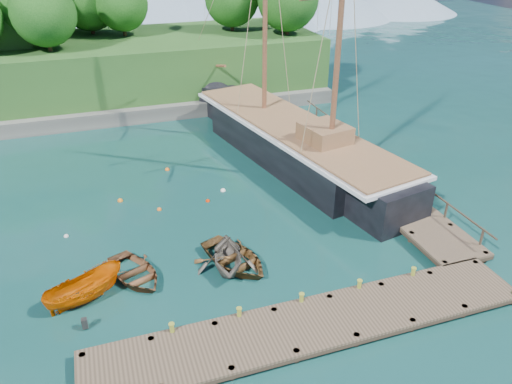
% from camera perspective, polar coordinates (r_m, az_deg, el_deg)
% --- Properties ---
extents(ground, '(160.00, 160.00, 0.00)m').
position_cam_1_polar(ground, '(27.24, -3.06, -7.54)').
color(ground, '#113932').
rests_on(ground, ground).
extents(dock_near, '(20.00, 3.20, 1.10)m').
position_cam_1_polar(dock_near, '(22.82, 6.63, -14.78)').
color(dock_near, '#443527').
rests_on(dock_near, ground).
extents(dock_east, '(3.20, 24.00, 1.10)m').
position_cam_1_polar(dock_east, '(36.59, 11.34, 2.73)').
color(dock_east, '#443527').
rests_on(dock_east, ground).
extents(bollard_0, '(0.26, 0.26, 0.45)m').
position_cam_1_polar(bollard_0, '(22.82, -9.43, -16.53)').
color(bollard_0, olive).
rests_on(bollard_0, ground).
extents(bollard_1, '(0.26, 0.26, 0.45)m').
position_cam_1_polar(bollard_1, '(23.24, -1.90, -15.04)').
color(bollard_1, olive).
rests_on(bollard_1, ground).
extents(bollard_2, '(0.26, 0.26, 0.45)m').
position_cam_1_polar(bollard_2, '(24.03, 5.14, -13.40)').
color(bollard_2, olive).
rests_on(bollard_2, ground).
extents(bollard_3, '(0.26, 0.26, 0.45)m').
position_cam_1_polar(bollard_3, '(25.16, 11.56, -11.71)').
color(bollard_3, olive).
rests_on(bollard_3, ground).
extents(bollard_4, '(0.26, 0.26, 0.45)m').
position_cam_1_polar(bollard_4, '(26.58, 17.28, -10.07)').
color(bollard_4, olive).
rests_on(bollard_4, ground).
extents(rowboat_0, '(4.13, 4.76, 0.82)m').
position_cam_1_polar(rowboat_0, '(26.56, -13.61, -9.51)').
color(rowboat_0, brown).
rests_on(rowboat_0, ground).
extents(rowboat_1, '(3.97, 4.35, 1.96)m').
position_cam_1_polar(rowboat_1, '(26.52, -3.25, -8.68)').
color(rowboat_1, '#585249').
rests_on(rowboat_1, ground).
extents(rowboat_2, '(4.70, 5.38, 0.93)m').
position_cam_1_polar(rowboat_2, '(26.78, -2.45, -8.23)').
color(rowboat_2, brown).
rests_on(rowboat_2, ground).
extents(motorboat_orange, '(4.21, 2.92, 1.52)m').
position_cam_1_polar(motorboat_orange, '(25.83, -18.80, -11.64)').
color(motorboat_orange, '#C35200').
rests_on(motorboat_orange, ground).
extents(cabin_boat_white, '(1.96, 4.48, 1.69)m').
position_cam_1_polar(cabin_boat_white, '(32.04, 13.56, -2.35)').
color(cabin_boat_white, beige).
rests_on(cabin_boat_white, ground).
extents(schooner, '(9.76, 29.49, 22.18)m').
position_cam_1_polar(schooner, '(37.66, 4.36, 5.32)').
color(schooner, black).
rests_on(schooner, ground).
extents(mooring_buoy_0, '(0.28, 0.28, 0.28)m').
position_cam_1_polar(mooring_buoy_0, '(30.91, -20.86, -4.79)').
color(mooring_buoy_0, silver).
rests_on(mooring_buoy_0, ground).
extents(mooring_buoy_1, '(0.30, 0.30, 0.30)m').
position_cam_1_polar(mooring_buoy_1, '(32.07, -10.99, -2.02)').
color(mooring_buoy_1, orange).
rests_on(mooring_buoy_1, ground).
extents(mooring_buoy_2, '(0.28, 0.28, 0.28)m').
position_cam_1_polar(mooring_buoy_2, '(32.57, -5.53, -1.07)').
color(mooring_buoy_2, red).
rests_on(mooring_buoy_2, ground).
extents(mooring_buoy_3, '(0.35, 0.35, 0.35)m').
position_cam_1_polar(mooring_buoy_3, '(33.74, -3.79, 0.12)').
color(mooring_buoy_3, white).
rests_on(mooring_buoy_3, ground).
extents(mooring_buoy_4, '(0.35, 0.35, 0.35)m').
position_cam_1_polar(mooring_buoy_4, '(33.63, -15.25, -1.01)').
color(mooring_buoy_4, orange).
rests_on(mooring_buoy_4, ground).
extents(mooring_buoy_5, '(0.33, 0.33, 0.33)m').
position_cam_1_polar(mooring_buoy_5, '(37.12, -10.11, 2.49)').
color(mooring_buoy_5, orange).
rests_on(mooring_buoy_5, ground).
extents(headland, '(51.00, 19.31, 12.90)m').
position_cam_1_polar(headland, '(54.14, -26.93, 14.42)').
color(headland, '#474744').
rests_on(headland, ground).
extents(distant_ridge, '(117.00, 40.00, 10.00)m').
position_cam_1_polar(distant_ridge, '(92.56, -13.31, 20.59)').
color(distant_ridge, '#728CA5').
rests_on(distant_ridge, ground).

